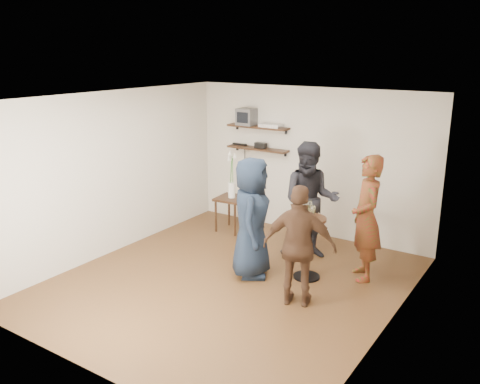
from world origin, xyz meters
name	(u,v)px	position (x,y,z in m)	size (l,w,h in m)	color
room	(229,195)	(0.00, 0.00, 1.30)	(4.58, 5.08, 2.68)	#472B17
shelf_upper	(258,127)	(-1.00, 2.38, 1.85)	(1.20, 0.25, 0.04)	black
shelf_lower	(258,149)	(-1.00, 2.38, 1.45)	(1.20, 0.25, 0.04)	black
crt_monitor	(247,117)	(-1.24, 2.38, 2.02)	(0.32, 0.30, 0.30)	#59595B
dvd_deck	(271,126)	(-0.72, 2.38, 1.90)	(0.40, 0.24, 0.06)	silver
radio	(261,145)	(-0.94, 2.38, 1.52)	(0.22, 0.10, 0.10)	black
power_strip	(240,144)	(-1.43, 2.42, 1.48)	(0.30, 0.05, 0.03)	black
side_table	(232,203)	(-1.19, 1.80, 0.53)	(0.57, 0.57, 0.63)	black
vase_lilies	(232,182)	(-1.19, 1.80, 0.91)	(0.19, 0.19, 0.89)	white
drinks_table	(308,239)	(0.85, 0.75, 0.59)	(0.50, 0.50, 0.92)	black
wine_glass_fl	(305,208)	(0.79, 0.72, 1.06)	(0.07, 0.07, 0.21)	silver
wine_glass_fr	(313,210)	(0.93, 0.72, 1.05)	(0.06, 0.06, 0.19)	silver
wine_glass_bl	(309,206)	(0.82, 0.81, 1.07)	(0.07, 0.07, 0.22)	silver
wine_glass_br	(311,209)	(0.87, 0.77, 1.05)	(0.06, 0.06, 0.19)	silver
person_plaid	(366,218)	(1.52, 1.21, 0.91)	(0.66, 0.44, 1.82)	maroon
person_dark	(310,201)	(0.51, 1.49, 0.93)	(0.90, 0.70, 1.85)	black
person_navy	(251,218)	(0.12, 0.40, 0.88)	(0.86, 0.56, 1.76)	#162032
person_brown	(299,246)	(1.10, -0.02, 0.80)	(0.94, 0.39, 1.60)	#492F1F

